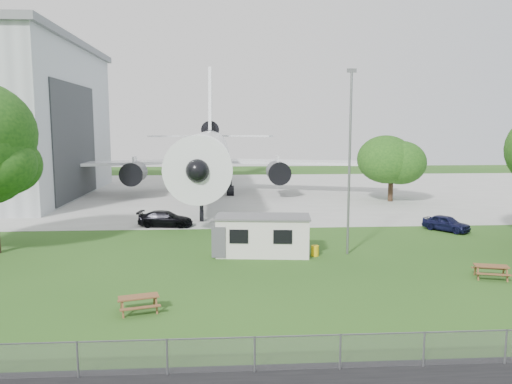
{
  "coord_description": "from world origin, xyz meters",
  "views": [
    {
      "loc": [
        -0.03,
        -25.81,
        8.49
      ],
      "look_at": [
        2.2,
        8.0,
        4.0
      ],
      "focal_mm": 35.0,
      "sensor_mm": 36.0,
      "label": 1
    }
  ],
  "objects": [
    {
      "name": "ground",
      "position": [
        0.0,
        0.0,
        0.0
      ],
      "size": [
        160.0,
        160.0,
        0.0
      ],
      "primitive_type": "plane",
      "color": "#366220"
    },
    {
      "name": "concrete_apron",
      "position": [
        0.0,
        38.0,
        0.01
      ],
      "size": [
        120.0,
        46.0,
        0.03
      ],
      "primitive_type": "cube",
      "color": "#B7B7B2",
      "rests_on": "ground"
    },
    {
      "name": "airliner",
      "position": [
        -2.0,
        35.86,
        5.27
      ],
      "size": [
        46.36,
        47.73,
        17.69
      ],
      "color": "white",
      "rests_on": "ground"
    },
    {
      "name": "site_cabin",
      "position": [
        2.56,
        6.44,
        1.31
      ],
      "size": [
        6.88,
        3.34,
        2.62
      ],
      "color": "silver",
      "rests_on": "ground"
    },
    {
      "name": "picnic_west",
      "position": [
        -3.95,
        -3.51,
        0.0
      ],
      "size": [
        2.15,
        1.94,
        0.76
      ],
      "primitive_type": null,
      "rotation": [
        0.0,
        0.0,
        0.28
      ],
      "color": "brown",
      "rests_on": "ground"
    },
    {
      "name": "picnic_east",
      "position": [
        14.89,
        0.35,
        0.0
      ],
      "size": [
        2.14,
        1.93,
        0.76
      ],
      "primitive_type": null,
      "rotation": [
        0.0,
        0.0,
        -0.27
      ],
      "color": "brown",
      "rests_on": "ground"
    },
    {
      "name": "fence",
      "position": [
        0.0,
        -9.5,
        0.0
      ],
      "size": [
        58.0,
        0.04,
        1.3
      ],
      "primitive_type": "cube",
      "color": "gray",
      "rests_on": "ground"
    },
    {
      "name": "lamp_mast",
      "position": [
        8.2,
        6.2,
        6.0
      ],
      "size": [
        0.16,
        0.16,
        12.0
      ],
      "primitive_type": "cylinder",
      "color": "slate",
      "rests_on": "ground"
    },
    {
      "name": "tree_far_apron",
      "position": [
        18.84,
        28.95,
        4.31
      ],
      "size": [
        6.37,
        6.37,
        7.5
      ],
      "color": "#382619",
      "rests_on": "ground"
    },
    {
      "name": "car_ne_hatch",
      "position": [
        18.03,
        12.9,
        0.64
      ],
      "size": [
        3.51,
        3.89,
        1.28
      ],
      "primitive_type": "imported",
      "rotation": [
        0.0,
        0.0,
        0.67
      ],
      "color": "black",
      "rests_on": "ground"
    },
    {
      "name": "car_apron_van",
      "position": [
        -4.96,
        16.2,
        0.67
      ],
      "size": [
        4.82,
        2.47,
        1.34
      ],
      "primitive_type": "imported",
      "rotation": [
        0.0,
        0.0,
        1.44
      ],
      "color": "black",
      "rests_on": "ground"
    }
  ]
}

